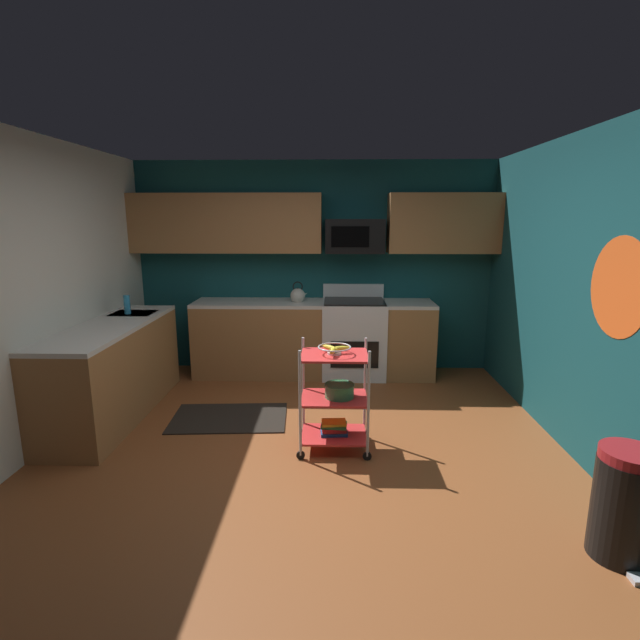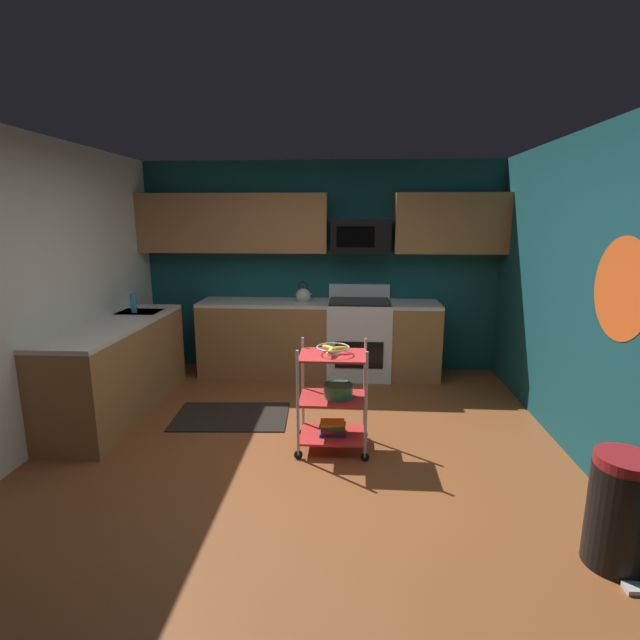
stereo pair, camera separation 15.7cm
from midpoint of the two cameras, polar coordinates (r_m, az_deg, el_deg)
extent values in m
cube|color=brown|center=(4.09, -1.12, -16.15)|extent=(4.40, 4.80, 0.04)
cube|color=#14474C|center=(6.06, 0.82, 6.28)|extent=(4.52, 0.06, 2.60)
cube|color=silver|center=(4.45, -31.21, 2.37)|extent=(0.06, 4.80, 2.60)
cube|color=#14474C|center=(4.11, 31.49, 1.68)|extent=(0.06, 4.80, 2.60)
cylinder|color=#E5591E|center=(3.82, 33.32, 3.08)|extent=(0.00, 0.71, 0.71)
cube|color=#9E6B3D|center=(5.89, 0.63, -2.40)|extent=(2.91, 0.60, 0.88)
cube|color=silver|center=(5.79, 0.64, 2.01)|extent=(2.91, 0.60, 0.04)
cube|color=#9E6B3D|center=(5.13, -22.07, -5.53)|extent=(0.60, 2.01, 0.88)
cube|color=silver|center=(5.02, -22.48, -0.51)|extent=(0.60, 2.01, 0.04)
cube|color=#B7BABC|center=(5.52, -19.93, 0.14)|extent=(0.44, 0.36, 0.16)
cube|color=white|center=(5.88, 5.43, -2.29)|extent=(0.76, 0.64, 0.92)
cube|color=black|center=(5.59, 5.49, -4.21)|extent=(0.56, 0.01, 0.32)
cube|color=white|center=(6.05, 5.46, 3.45)|extent=(0.76, 0.06, 0.18)
cube|color=black|center=(5.78, 5.52, 2.23)|extent=(0.72, 0.60, 0.02)
cube|color=#9E6B3D|center=(5.98, -9.60, 11.32)|extent=(2.29, 0.33, 0.70)
cube|color=#9E6B3D|center=(5.95, 16.06, 11.02)|extent=(1.31, 0.33, 0.70)
cube|color=black|center=(5.81, 5.65, 9.93)|extent=(0.70, 0.38, 0.40)
cube|color=black|center=(5.61, 5.08, 9.86)|extent=(0.44, 0.01, 0.24)
cylinder|color=silver|center=(3.84, -1.48, -9.98)|extent=(0.02, 0.02, 0.88)
cylinder|color=black|center=(4.02, -1.44, -15.79)|extent=(0.07, 0.02, 0.07)
cylinder|color=silver|center=(3.83, 6.70, -10.12)|extent=(0.02, 0.02, 0.88)
cylinder|color=black|center=(4.01, 6.54, -15.94)|extent=(0.07, 0.02, 0.07)
cylinder|color=silver|center=(4.21, -0.96, -7.90)|extent=(0.02, 0.02, 0.88)
cylinder|color=black|center=(4.38, -0.94, -13.31)|extent=(0.07, 0.02, 0.07)
cylinder|color=silver|center=(4.21, 6.44, -8.03)|extent=(0.02, 0.02, 0.88)
cylinder|color=black|center=(4.38, 6.30, -13.44)|extent=(0.07, 0.02, 0.07)
cube|color=red|center=(4.15, 2.62, -13.55)|extent=(0.54, 0.41, 0.02)
cube|color=red|center=(4.02, 2.67, -9.31)|extent=(0.54, 0.41, 0.02)
cube|color=red|center=(3.90, 2.72, -4.25)|extent=(0.54, 0.41, 0.02)
torus|color=silver|center=(3.88, 2.73, -3.27)|extent=(0.27, 0.27, 0.01)
cylinder|color=silver|center=(3.89, 2.73, -3.98)|extent=(0.12, 0.12, 0.02)
ellipsoid|color=yellow|center=(3.90, 3.44, -3.43)|extent=(0.17, 0.09, 0.04)
ellipsoid|color=yellow|center=(3.92, 2.20, -3.34)|extent=(0.15, 0.14, 0.04)
ellipsoid|color=yellow|center=(3.84, 2.55, -3.67)|extent=(0.08, 0.17, 0.04)
cylinder|color=#387F4C|center=(4.00, 3.31, -8.48)|extent=(0.24, 0.24, 0.11)
torus|color=#387F4C|center=(3.98, 3.32, -7.75)|extent=(0.25, 0.25, 0.01)
cube|color=#1E4C8C|center=(4.14, 2.63, -13.27)|extent=(0.23, 0.17, 0.03)
cube|color=#B22626|center=(4.13, 2.63, -12.86)|extent=(0.21, 0.15, 0.04)
cube|color=#26723F|center=(4.12, 2.64, -12.47)|extent=(0.22, 0.16, 0.03)
cube|color=gold|center=(4.11, 2.64, -12.17)|extent=(0.21, 0.15, 0.02)
sphere|color=beige|center=(5.79, -1.24, 2.92)|extent=(0.18, 0.18, 0.18)
sphere|color=black|center=(5.77, -1.25, 3.78)|extent=(0.03, 0.03, 0.03)
cone|color=beige|center=(5.78, -0.44, 3.09)|extent=(0.09, 0.04, 0.06)
torus|color=black|center=(5.77, -1.25, 4.02)|extent=(0.12, 0.01, 0.12)
cylinder|color=#2D8CBF|center=(5.46, -20.61, 1.88)|extent=(0.06, 0.06, 0.20)
cylinder|color=black|center=(3.35, 33.39, -18.96)|extent=(0.34, 0.34, 0.60)
cylinder|color=maroon|center=(3.20, 34.09, -13.83)|extent=(0.33, 0.33, 0.06)
cube|color=#B2B2B7|center=(3.35, 34.67, -24.90)|extent=(0.10, 0.08, 0.03)
cube|color=black|center=(4.85, -9.62, -11.28)|extent=(1.14, 0.77, 0.01)
camera|label=1|loc=(0.08, -88.91, 0.24)|focal=26.80mm
camera|label=2|loc=(0.08, 91.09, -0.24)|focal=26.80mm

